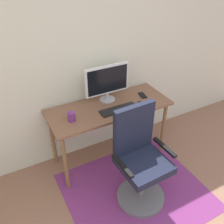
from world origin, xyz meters
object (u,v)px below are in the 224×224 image
at_px(keyboard, 119,109).
at_px(office_chair, 140,164).
at_px(monitor, 107,81).
at_px(computer_mouse, 141,103).
at_px(cell_phone, 142,95).
at_px(coffee_cup, 72,117).
at_px(desk, 109,113).

height_order(keyboard, office_chair, office_chair).
xyz_separation_m(monitor, computer_mouse, (0.29, -0.28, -0.23)).
height_order(cell_phone, office_chair, office_chair).
xyz_separation_m(monitor, keyboard, (0.01, -0.25, -0.24)).
distance_m(keyboard, cell_phone, 0.43).
relative_size(keyboard, office_chair, 0.40).
distance_m(keyboard, office_chair, 0.65).
distance_m(monitor, cell_phone, 0.50).
xyz_separation_m(coffee_cup, cell_phone, (0.94, 0.08, -0.04)).
distance_m(computer_mouse, coffee_cup, 0.81).
relative_size(computer_mouse, cell_phone, 0.74).
bearing_deg(coffee_cup, computer_mouse, -5.61).
distance_m(computer_mouse, office_chair, 0.72).
xyz_separation_m(keyboard, coffee_cup, (-0.52, 0.06, 0.04)).
distance_m(monitor, coffee_cup, 0.59).
height_order(computer_mouse, office_chair, office_chair).
bearing_deg(keyboard, computer_mouse, -4.59).
bearing_deg(cell_phone, monitor, 176.09).
height_order(desk, coffee_cup, coffee_cup).
bearing_deg(office_chair, keyboard, 80.92).
bearing_deg(coffee_cup, desk, 7.26).
bearing_deg(coffee_cup, cell_phone, 5.14).
xyz_separation_m(cell_phone, office_chair, (-0.48, -0.70, -0.31)).
bearing_deg(computer_mouse, desk, 157.45).
bearing_deg(desk, keyboard, -65.18).
bearing_deg(office_chair, monitor, 83.70).
xyz_separation_m(monitor, cell_phone, (0.42, -0.11, -0.24)).
bearing_deg(cell_phone, desk, -165.74).
bearing_deg(computer_mouse, coffee_cup, 174.39).
height_order(desk, computer_mouse, computer_mouse).
distance_m(keyboard, computer_mouse, 0.28).
relative_size(coffee_cup, cell_phone, 0.69).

